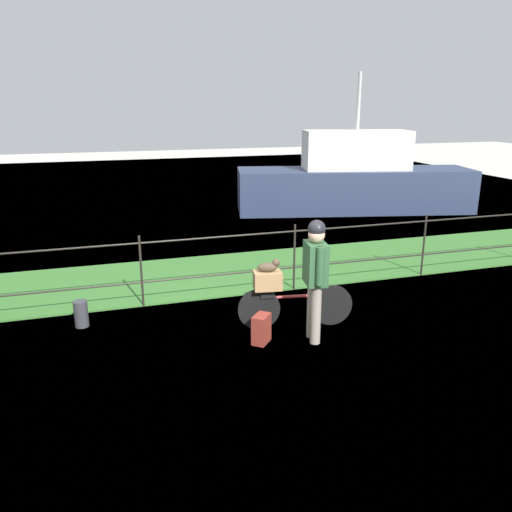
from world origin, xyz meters
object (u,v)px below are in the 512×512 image
at_px(terrier_dog, 269,266).
at_px(mooring_bollard, 81,314).
at_px(backpack_on_paving, 261,329).
at_px(wooden_crate, 268,280).
at_px(moored_boat_near, 354,181).
at_px(bicycle_main, 294,306).
at_px(cyclist_person, 315,270).

bearing_deg(terrier_dog, mooring_bollard, 161.19).
height_order(backpack_on_paving, mooring_bollard, backpack_on_paving).
height_order(terrier_dog, backpack_on_paving, terrier_dog).
xyz_separation_m(wooden_crate, mooring_bollard, (-2.55, 0.87, -0.54)).
bearing_deg(moored_boat_near, mooring_bollard, -140.60).
height_order(wooden_crate, terrier_dog, terrier_dog).
bearing_deg(terrier_dog, wooden_crate, 170.79).
bearing_deg(moored_boat_near, bicycle_main, -123.24).
bearing_deg(wooden_crate, bicycle_main, -9.21).
bearing_deg(mooring_bollard, moored_boat_near, 39.40).
relative_size(cyclist_person, backpack_on_paving, 4.21).
height_order(terrier_dog, cyclist_person, cyclist_person).
distance_m(backpack_on_paving, mooring_bollard, 2.66).
xyz_separation_m(wooden_crate, cyclist_person, (0.48, -0.53, 0.27)).
relative_size(cyclist_person, moored_boat_near, 0.24).
xyz_separation_m(wooden_crate, backpack_on_paving, (-0.22, -0.41, -0.53)).
height_order(wooden_crate, cyclist_person, cyclist_person).
height_order(mooring_bollard, moored_boat_near, moored_boat_near).
height_order(bicycle_main, terrier_dog, terrier_dog).
distance_m(mooring_bollard, moored_boat_near, 9.98).
bearing_deg(terrier_dog, backpack_on_paving, -121.33).
xyz_separation_m(bicycle_main, mooring_bollard, (-2.94, 0.94, -0.13)).
bearing_deg(mooring_bollard, bicycle_main, -17.68).
bearing_deg(backpack_on_paving, terrier_dog, 9.66).
bearing_deg(wooden_crate, cyclist_person, -47.81).
height_order(wooden_crate, mooring_bollard, wooden_crate).
bearing_deg(cyclist_person, moored_boat_near, 58.92).
bearing_deg(wooden_crate, backpack_on_paving, -118.49).
bearing_deg(cyclist_person, mooring_bollard, 155.12).
bearing_deg(wooden_crate, mooring_bollard, 161.10).
relative_size(wooden_crate, cyclist_person, 0.23).
height_order(wooden_crate, backpack_on_paving, wooden_crate).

